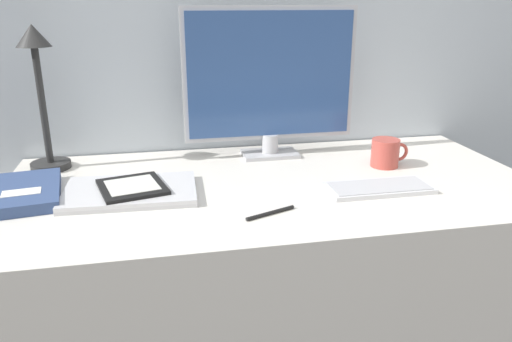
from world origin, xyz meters
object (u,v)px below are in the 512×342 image
monitor (270,80)px  keyboard (378,188)px  desk_lamp (39,83)px  coffee_mug (386,153)px  ereader (132,187)px  pen (270,213)px  notebook (26,192)px  laptop (130,191)px

monitor → keyboard: (0.21, -0.36, -0.24)m
desk_lamp → coffee_mug: (0.99, -0.18, -0.21)m
keyboard → monitor: bearing=120.5°
coffee_mug → desk_lamp: bearing=169.6°
ereader → pen: ereader is taller
monitor → notebook: bearing=-161.7°
laptop → notebook: (-0.26, 0.04, 0.00)m
desk_lamp → coffee_mug: bearing=-10.4°
monitor → laptop: bearing=-148.5°
keyboard → desk_lamp: size_ratio=0.67×
keyboard → pen: (-0.32, -0.10, -0.00)m
ereader → coffee_mug: size_ratio=1.76×
coffee_mug → pen: 0.51m
notebook → monitor: bearing=18.3°
notebook → pen: notebook is taller
laptop → pen: (0.33, -0.19, -0.01)m
ereader → coffee_mug: (0.75, 0.09, 0.02)m
laptop → notebook: 0.26m
monitor → coffee_mug: 0.42m
monitor → notebook: monitor is taller
monitor → laptop: 0.56m
ereader → coffee_mug: bearing=7.1°
keyboard → notebook: bearing=171.7°
desk_lamp → pen: (0.57, -0.46, -0.25)m
coffee_mug → laptop: bearing=-173.3°
monitor → ereader: size_ratio=2.66×
ereader → pen: bearing=-30.4°
keyboard → coffee_mug: size_ratio=2.41×
ereader → coffee_mug: 0.75m
monitor → pen: (-0.10, -0.46, -0.24)m
keyboard → pen: 0.33m
monitor → keyboard: bearing=-59.5°
monitor → pen: 0.53m
monitor → coffee_mug: size_ratio=4.67×
notebook → pen: size_ratio=2.27×
monitor → laptop: (-0.43, -0.27, -0.23)m
keyboard → laptop: 0.65m
keyboard → ereader: size_ratio=1.37×
monitor → desk_lamp: (-0.67, 0.00, 0.01)m
pen → desk_lamp: bearing=140.8°
monitor → coffee_mug: bearing=-29.0°
desk_lamp → coffee_mug: 1.03m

